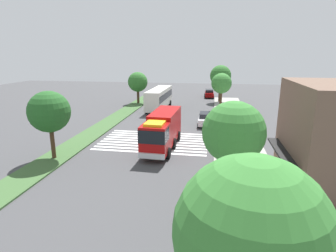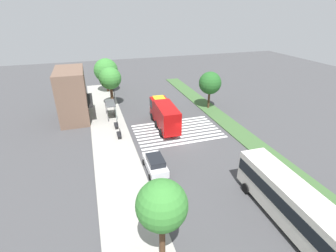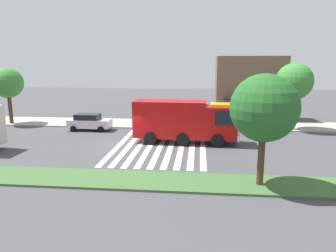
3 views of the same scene
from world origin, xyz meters
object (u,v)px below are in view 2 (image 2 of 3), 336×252
(transit_bus, at_px, (290,200))
(sidewalk_tree_center, at_px, (110,78))
(bench_west_of_shelter, at_px, (119,134))
(fire_truck, at_px, (164,113))
(parked_car_mid, at_px, (155,164))
(bus_stop_shelter, at_px, (113,107))
(sidewalk_tree_west, at_px, (162,206))
(street_lamp, at_px, (113,85))
(sidewalk_tree_east, at_px, (106,71))
(bench_near_shelter, at_px, (116,124))
(median_tree_west, at_px, (210,83))

(transit_bus, bearing_deg, sidewalk_tree_center, -159.66)
(sidewalk_tree_center, bearing_deg, bench_west_of_shelter, 177.80)
(fire_truck, bearing_deg, parked_car_mid, 160.68)
(bus_stop_shelter, height_order, bench_west_of_shelter, bus_stop_shelter)
(bus_stop_shelter, height_order, sidewalk_tree_center, sidewalk_tree_center)
(parked_car_mid, distance_m, sidewalk_tree_west, 11.08)
(parked_car_mid, height_order, street_lamp, street_lamp)
(street_lamp, bearing_deg, sidewalk_tree_west, 179.27)
(sidewalk_tree_west, distance_m, sidewalk_tree_center, 31.39)
(bench_west_of_shelter, height_order, sidewalk_tree_east, sidewalk_tree_east)
(sidewalk_tree_west, relative_size, sidewalk_tree_center, 0.92)
(bench_near_shelter, xyz_separation_m, sidewalk_tree_east, (18.03, -0.48, 3.92))
(sidewalk_tree_east, bearing_deg, bus_stop_shelter, 178.05)
(fire_truck, height_order, street_lamp, street_lamp)
(sidewalk_tree_west, bearing_deg, parked_car_mid, -12.22)
(bus_stop_shelter, xyz_separation_m, median_tree_west, (-0.91, -16.39, 2.67))
(fire_truck, distance_m, sidewalk_tree_east, 20.65)
(fire_truck, bearing_deg, bench_west_of_shelter, 106.21)
(transit_bus, distance_m, sidewalk_tree_west, 11.03)
(bus_stop_shelter, relative_size, street_lamp, 0.55)
(bench_near_shelter, distance_m, median_tree_west, 17.14)
(transit_bus, bearing_deg, bench_near_shelter, -151.64)
(street_lamp, xyz_separation_m, sidewalk_tree_west, (-31.28, 0.40, 0.86))
(sidewalk_tree_east, height_order, median_tree_west, sidewalk_tree_east)
(bus_stop_shelter, bearing_deg, parked_car_mid, -170.49)
(bus_stop_shelter, distance_m, median_tree_west, 16.63)
(parked_car_mid, xyz_separation_m, bench_near_shelter, (11.97, 2.68, -0.31))
(bench_west_of_shelter, bearing_deg, fire_truck, -76.11)
(parked_car_mid, bearing_deg, sidewalk_tree_west, 167.60)
(parked_car_mid, distance_m, street_lamp, 21.40)
(bench_near_shelter, distance_m, bench_west_of_shelter, 3.16)
(fire_truck, relative_size, bench_west_of_shelter, 5.81)
(bench_near_shelter, bearing_deg, fire_truck, -102.07)
(fire_truck, bearing_deg, sidewalk_tree_west, 165.19)
(parked_car_mid, relative_size, bench_near_shelter, 2.75)
(fire_truck, bearing_deg, sidewalk_tree_center, 33.04)
(sidewalk_tree_east, distance_m, median_tree_west, 21.83)
(sidewalk_tree_center, bearing_deg, street_lamp, -105.45)
(bus_stop_shelter, distance_m, sidewalk_tree_west, 26.29)
(transit_bus, bearing_deg, sidewalk_tree_west, -88.18)
(fire_truck, xyz_separation_m, street_lamp, (10.61, 5.97, 1.80))
(median_tree_west, bearing_deg, street_lamp, 68.68)
(sidewalk_tree_center, xyz_separation_m, median_tree_west, (-6.17, -15.91, -0.52))
(bus_stop_shelter, relative_size, sidewalk_tree_center, 0.51)
(bench_west_of_shelter, bearing_deg, sidewalk_tree_east, -1.29)
(sidewalk_tree_center, bearing_deg, sidewalk_tree_east, 0.00)
(bench_west_of_shelter, distance_m, sidewalk_tree_east, 21.56)
(parked_car_mid, height_order, median_tree_west, median_tree_west)
(median_tree_west, bearing_deg, bench_west_of_shelter, 110.86)
(fire_truck, relative_size, sidewalk_tree_east, 1.37)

